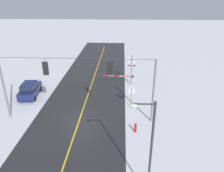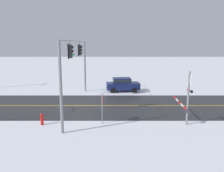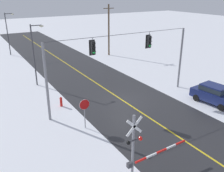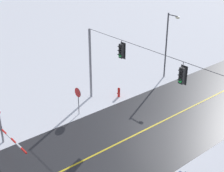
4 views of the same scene
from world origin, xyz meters
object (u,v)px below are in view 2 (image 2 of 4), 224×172
object	(u,v)px
railroad_crossing	(187,98)
parked_car_navy	(122,84)
stop_sign	(102,102)
fire_hydrant	(42,119)

from	to	relation	value
railroad_crossing	parked_car_navy	bearing A→B (deg)	20.16
stop_sign	parked_car_navy	bearing A→B (deg)	-9.68
railroad_crossing	parked_car_navy	size ratio (longest dim) A/B	1.00
railroad_crossing	fire_hydrant	bearing A→B (deg)	92.18
stop_sign	parked_car_navy	xyz separation A→B (m)	(11.90, -2.03, -0.76)
railroad_crossing	fire_hydrant	world-z (taller)	railroad_crossing
stop_sign	fire_hydrant	world-z (taller)	stop_sign
stop_sign	fire_hydrant	distance (m)	4.68
stop_sign	railroad_crossing	world-z (taller)	railroad_crossing
stop_sign	railroad_crossing	size ratio (longest dim) A/B	0.54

